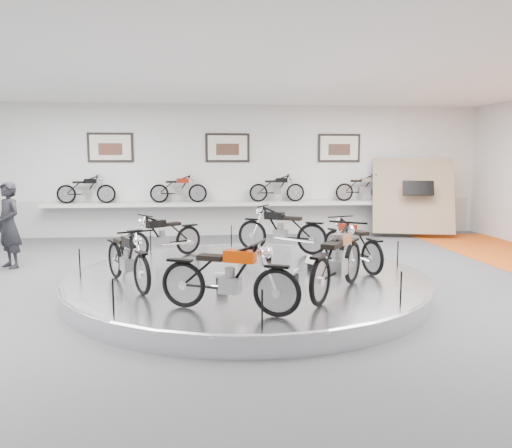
{
  "coord_description": "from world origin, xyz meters",
  "views": [
    {
      "loc": [
        -0.79,
        -8.47,
        2.37
      ],
      "look_at": [
        0.19,
        0.6,
        1.17
      ],
      "focal_mm": 35.0,
      "sensor_mm": 36.0,
      "label": 1
    }
  ],
  "objects": [
    {
      "name": "floor",
      "position": [
        0.0,
        0.0,
        0.0
      ],
      "size": [
        16.0,
        16.0,
        0.0
      ],
      "primitive_type": "plane",
      "color": "#4C4C4E",
      "rests_on": "ground"
    },
    {
      "name": "ceiling",
      "position": [
        0.0,
        0.0,
        4.0
      ],
      "size": [
        16.0,
        16.0,
        0.0
      ],
      "primitive_type": "plane",
      "rotation": [
        3.14,
        0.0,
        0.0
      ],
      "color": "white",
      "rests_on": "wall_back"
    },
    {
      "name": "wall_back",
      "position": [
        0.0,
        7.0,
        2.0
      ],
      "size": [
        16.0,
        0.0,
        16.0
      ],
      "primitive_type": "plane",
      "rotation": [
        1.57,
        0.0,
        0.0
      ],
      "color": "silver",
      "rests_on": "floor"
    },
    {
      "name": "wall_front",
      "position": [
        0.0,
        -7.0,
        2.0
      ],
      "size": [
        16.0,
        0.0,
        16.0
      ],
      "primitive_type": "plane",
      "rotation": [
        -1.57,
        0.0,
        0.0
      ],
      "color": "silver",
      "rests_on": "floor"
    },
    {
      "name": "dado_band",
      "position": [
        0.0,
        6.98,
        0.55
      ],
      "size": [
        15.68,
        0.04,
        1.1
      ],
      "primitive_type": "cube",
      "color": "#BCBCBA",
      "rests_on": "floor"
    },
    {
      "name": "display_platform",
      "position": [
        0.0,
        0.3,
        0.15
      ],
      "size": [
        6.4,
        6.4,
        0.3
      ],
      "primitive_type": "cylinder",
      "color": "silver",
      "rests_on": "floor"
    },
    {
      "name": "platform_rim",
      "position": [
        0.0,
        0.3,
        0.27
      ],
      "size": [
        6.4,
        6.4,
        0.1
      ],
      "primitive_type": "torus",
      "color": "#B2B2BA",
      "rests_on": "display_platform"
    },
    {
      "name": "shelf",
      "position": [
        0.0,
        6.7,
        1.0
      ],
      "size": [
        11.0,
        0.55,
        0.1
      ],
      "primitive_type": "cube",
      "color": "silver",
      "rests_on": "wall_back"
    },
    {
      "name": "poster_left",
      "position": [
        -3.5,
        6.96,
        2.7
      ],
      "size": [
        1.35,
        0.06,
        0.88
      ],
      "primitive_type": "cube",
      "color": "white",
      "rests_on": "wall_back"
    },
    {
      "name": "poster_center",
      "position": [
        0.0,
        6.96,
        2.7
      ],
      "size": [
        1.35,
        0.06,
        0.88
      ],
      "primitive_type": "cube",
      "color": "white",
      "rests_on": "wall_back"
    },
    {
      "name": "poster_right",
      "position": [
        3.5,
        6.96,
        2.7
      ],
      "size": [
        1.35,
        0.06,
        0.88
      ],
      "primitive_type": "cube",
      "color": "white",
      "rests_on": "wall_back"
    },
    {
      "name": "display_panel",
      "position": [
        5.6,
        6.1,
        1.25
      ],
      "size": [
        2.56,
        1.52,
        2.3
      ],
      "primitive_type": "cube",
      "rotation": [
        -0.35,
        0.0,
        -0.26
      ],
      "color": "#917D5E",
      "rests_on": "floor"
    },
    {
      "name": "shelf_bike_a",
      "position": [
        -4.2,
        6.7,
        1.42
      ],
      "size": [
        1.22,
        0.43,
        0.73
      ],
      "primitive_type": null,
      "color": "black",
      "rests_on": "shelf"
    },
    {
      "name": "shelf_bike_b",
      "position": [
        -1.5,
        6.7,
        1.42
      ],
      "size": [
        1.22,
        0.43,
        0.73
      ],
      "primitive_type": null,
      "color": "maroon",
      "rests_on": "shelf"
    },
    {
      "name": "shelf_bike_c",
      "position": [
        1.5,
        6.7,
        1.42
      ],
      "size": [
        1.22,
        0.43,
        0.73
      ],
      "primitive_type": null,
      "color": "black",
      "rests_on": "shelf"
    },
    {
      "name": "shelf_bike_d",
      "position": [
        4.2,
        6.7,
        1.42
      ],
      "size": [
        1.22,
        0.43,
        0.73
      ],
      "primitive_type": null,
      "color": "#A5A5A9",
      "rests_on": "shelf"
    },
    {
      "name": "bike_a",
      "position": [
        2.01,
        0.58,
        0.78
      ],
      "size": [
        1.03,
        1.74,
        0.96
      ],
      "primitive_type": null,
      "rotation": [
        0.0,
        0.0,
        1.87
      ],
      "color": "maroon",
      "rests_on": "display_platform"
    },
    {
      "name": "bike_b",
      "position": [
        0.94,
        2.3,
        0.82
      ],
      "size": [
        1.86,
        1.42,
        1.05
      ],
      "primitive_type": null,
      "rotation": [
        0.0,
        0.0,
        2.63
      ],
      "color": "black",
      "rests_on": "display_platform"
    },
    {
      "name": "bike_c",
      "position": [
        -1.62,
        1.92,
        0.77
      ],
      "size": [
        1.64,
        1.41,
        0.95
      ],
      "primitive_type": null,
      "rotation": [
        0.0,
        0.0,
        3.78
      ],
      "color": "black",
      "rests_on": "display_platform"
    },
    {
      "name": "bike_d",
      "position": [
        -2.01,
        -0.34,
        0.78
      ],
      "size": [
        1.27,
        1.73,
        0.97
      ],
      "primitive_type": null,
      "rotation": [
        0.0,
        0.0,
        5.18
      ],
      "color": "black",
      "rests_on": "display_platform"
    },
    {
      "name": "bike_e",
      "position": [
        -0.45,
        -1.92,
        0.8
      ],
      "size": [
        1.8,
        1.25,
        1.0
      ],
      "primitive_type": null,
      "rotation": [
        0.0,
        0.0,
        5.85
      ],
      "color": "#C83300",
      "rests_on": "display_platform"
    },
    {
      "name": "bike_f",
      "position": [
        1.26,
        -1.17,
        0.84
      ],
      "size": [
        1.58,
        1.88,
        1.08
      ],
      "primitive_type": null,
      "rotation": [
        0.0,
        0.0,
        7.25
      ],
      "color": "#A5A5A9",
      "rests_on": "display_platform"
    },
    {
      "name": "visitor",
      "position": [
        -4.97,
        2.74,
        0.94
      ],
      "size": [
        0.81,
        0.8,
        1.88
      ],
      "primitive_type": "imported",
      "rotation": [
        0.0,
        0.0,
        -0.76
      ],
      "color": "black",
      "rests_on": "floor"
    }
  ]
}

